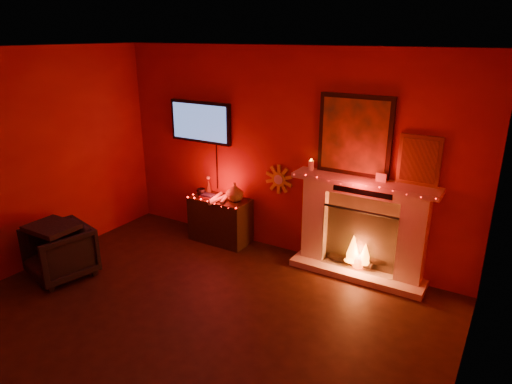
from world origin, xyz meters
TOP-DOWN VIEW (x-y plane):
  - room at (0.00, 0.00)m, footprint 5.00×5.00m
  - fireplace at (1.14, 2.39)m, footprint 1.72×0.40m
  - tv at (-1.30, 2.45)m, footprint 1.00×0.07m
  - sunburst_clock at (-0.05, 2.48)m, footprint 0.40×0.03m
  - console_table at (-0.85, 2.26)m, footprint 0.85×0.51m
  - armchair at (-1.95, 0.42)m, footprint 0.83×0.85m

SIDE VIEW (x-z plane):
  - armchair at x=-1.95m, z-range 0.00..0.64m
  - console_table at x=-0.85m, z-range -0.09..0.81m
  - fireplace at x=1.14m, z-range -0.37..1.81m
  - sunburst_clock at x=-0.05m, z-range 0.80..1.20m
  - room at x=0.00m, z-range -1.15..3.85m
  - tv at x=-1.30m, z-range 1.03..2.27m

